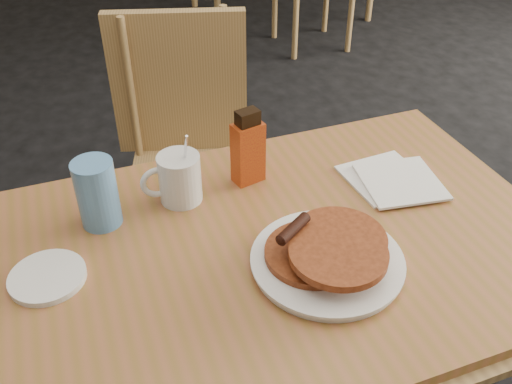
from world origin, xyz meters
TOP-DOWN VIEW (x-y plane):
  - main_table at (0.05, -0.07)m, footprint 1.18×0.83m
  - chair_main_far at (0.02, 0.68)m, footprint 0.51×0.52m
  - pancake_plate at (0.11, -0.15)m, footprint 0.29×0.29m
  - coffee_mug at (-0.11, 0.13)m, footprint 0.13×0.09m
  - syrup_bottle at (0.05, 0.16)m, footprint 0.07×0.06m
  - napkin_stack at (0.36, 0.04)m, footprint 0.21×0.22m
  - blue_tumbler at (-0.28, 0.11)m, footprint 0.09×0.09m
  - side_saucer at (-0.39, -0.03)m, footprint 0.15×0.15m

SIDE VIEW (x-z plane):
  - chair_main_far at x=0.02m, z-range 0.09..1.03m
  - main_table at x=0.05m, z-range 0.33..1.08m
  - napkin_stack at x=0.36m, z-range 0.75..0.76m
  - side_saucer at x=-0.39m, z-range 0.75..0.76m
  - pancake_plate at x=0.11m, z-range 0.73..0.82m
  - coffee_mug at x=-0.11m, z-range 0.72..0.89m
  - blue_tumbler at x=-0.28m, z-range 0.75..0.89m
  - syrup_bottle at x=0.05m, z-range 0.74..0.92m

